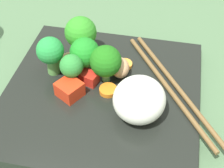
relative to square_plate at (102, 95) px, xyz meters
The scene contains 17 objects.
ground_plane 1.92cm from the square_plate, ahead, with size 110.00×110.00×2.00cm, color #4D6F49.
square_plate is the anchor object (origin of this frame).
rice_mound 7.66cm from the square_plate, 117.34° to the right, with size 7.53×7.07×5.61cm, color white.
broccoli_floret_0 6.82cm from the square_plate, 43.35° to the left, with size 4.56×4.56×6.00cm.
broccoli_floret_1 9.89cm from the square_plate, 75.38° to the left, with size 4.10×4.10×6.57cm.
broccoli_floret_2 10.35cm from the square_plate, 35.42° to the left, with size 5.02×5.02×7.27cm.
broccoli_floret_3 6.33cm from the square_plate, 82.90° to the left, with size 3.43×3.43×5.26cm.
broccoli_floret_4 5.16cm from the square_plate, ahead, with size 4.72×4.72×6.06cm.
carrot_slice_0 8.41cm from the square_plate, ahead, with size 2.27×2.27×0.71cm, color orange.
carrot_slice_1 6.70cm from the square_plate, 18.98° to the right, with size 2.49×2.49×0.58cm, color orange.
carrot_slice_2 1.66cm from the square_plate, 63.79° to the right, with size 2.64×2.64×0.71cm, color orange.
pepper_chunk_0 5.11cm from the square_plate, 112.89° to the left, with size 3.14×3.30×2.31cm, color red.
pepper_chunk_1 10.52cm from the square_plate, 60.89° to the left, with size 2.41×1.69×1.84cm, color red.
pepper_chunk_2 3.20cm from the square_plate, 59.45° to the left, with size 2.54×2.00×1.80cm, color red.
chicken_piece_0 7.45cm from the square_plate, 57.85° to the left, with size 3.99×3.68×2.50cm, color tan.
chicken_piece_1 5.05cm from the square_plate, 24.10° to the right, with size 3.75×2.86×2.76cm, color tan.
chopstick_pair 10.45cm from the square_plate, 73.72° to the right, with size 21.39×16.10×0.70cm.
Camera 1 is at (-32.65, -9.03, 36.59)cm, focal length 52.67 mm.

